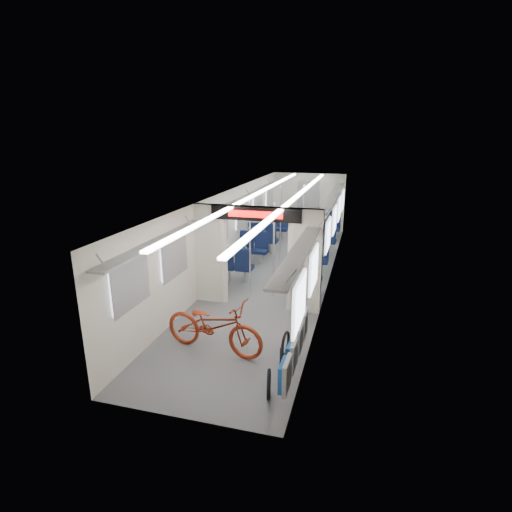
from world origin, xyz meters
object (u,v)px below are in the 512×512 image
at_px(stanchion_far_left, 280,223).
at_px(bike_hoop_a, 269,386).
at_px(flip_bench, 295,346).
at_px(stanchion_near_right, 274,251).
at_px(stanchion_far_right, 303,222).
at_px(bike_hoop_b, 281,362).
at_px(bicycle, 214,326).
at_px(seat_bay_far_right, 325,230).
at_px(seat_bay_near_right, 308,264).
at_px(seat_bay_far_left, 270,230).
at_px(bike_hoop_c, 285,345).
at_px(stanchion_near_left, 250,248).
at_px(seat_bay_near_left, 245,254).

bearing_deg(stanchion_far_left, bike_hoop_a, -79.26).
distance_m(flip_bench, bike_hoop_a, 0.77).
height_order(stanchion_near_right, stanchion_far_right, same).
bearing_deg(bike_hoop_b, bicycle, 164.66).
relative_size(bike_hoop_a, seat_bay_far_right, 0.20).
height_order(seat_bay_near_right, stanchion_near_right, stanchion_near_right).
distance_m(bicycle, seat_bay_far_left, 7.39).
bearing_deg(seat_bay_far_left, bike_hoop_a, -76.58).
bearing_deg(bike_hoop_c, stanchion_far_left, 103.05).
relative_size(bike_hoop_b, stanchion_near_left, 0.19).
bearing_deg(stanchion_far_left, seat_bay_near_left, -115.18).
distance_m(bike_hoop_c, seat_bay_near_left, 4.64).
xyz_separation_m(bicycle, bike_hoop_b, (1.31, -0.36, -0.31)).
bearing_deg(seat_bay_far_left, seat_bay_far_right, 14.73).
bearing_deg(bike_hoop_c, seat_bay_near_left, 115.74).
bearing_deg(bike_hoop_c, stanchion_near_right, 107.58).
xyz_separation_m(bike_hoop_c, seat_bay_far_right, (-0.14, 7.65, 0.37)).
bearing_deg(bike_hoop_a, bicycle, 140.21).
height_order(bike_hoop_b, stanchion_near_left, stanchion_near_left).
distance_m(seat_bay_near_left, stanchion_far_right, 2.41).
distance_m(bike_hoop_c, seat_bay_far_left, 7.45).
distance_m(seat_bay_far_left, seat_bay_far_right, 1.93).
distance_m(bike_hoop_a, stanchion_near_right, 4.03).
xyz_separation_m(bicycle, seat_bay_near_right, (1.14, 3.90, 0.02)).
bearing_deg(stanchion_far_right, bike_hoop_c, -83.59).
height_order(bike_hoop_b, seat_bay_near_right, seat_bay_near_right).
distance_m(bicycle, bike_hoop_c, 1.32).
bearing_deg(stanchion_near_right, stanchion_near_left, 171.33).
relative_size(seat_bay_near_right, seat_bay_far_left, 0.86).
bearing_deg(bike_hoop_a, flip_bench, 65.06).
distance_m(bike_hoop_c, stanchion_near_left, 3.17).
height_order(seat_bay_near_right, stanchion_near_left, stanchion_near_left).
bearing_deg(stanchion_far_left, stanchion_near_left, -92.21).
xyz_separation_m(seat_bay_far_left, stanchion_near_left, (0.58, -4.49, 0.59)).
xyz_separation_m(bicycle, bike_hoop_c, (1.27, 0.19, -0.30)).
bearing_deg(bicycle, stanchion_near_right, -0.40).
relative_size(bike_hoop_c, seat_bay_far_right, 0.20).
bearing_deg(bicycle, bike_hoop_c, -72.70).
bearing_deg(stanchion_near_right, seat_bay_far_left, 104.57).
relative_size(seat_bay_near_right, stanchion_near_right, 0.84).
bearing_deg(flip_bench, seat_bay_far_left, 106.35).
height_order(seat_bay_near_left, stanchion_near_right, stanchion_near_right).
xyz_separation_m(seat_bay_near_left, stanchion_far_right, (1.32, 1.92, 0.61)).
bearing_deg(bicycle, stanchion_near_left, 11.97).
bearing_deg(seat_bay_near_left, seat_bay_near_right, -13.62).
bearing_deg(bike_hoop_c, stanchion_near_left, 118.06).
relative_size(flip_bench, bike_hoop_b, 4.67).
xyz_separation_m(seat_bay_near_left, stanchion_near_left, (0.58, -1.49, 0.61)).
height_order(bike_hoop_c, stanchion_near_right, stanchion_near_right).
bearing_deg(bike_hoop_a, stanchion_far_right, 95.31).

